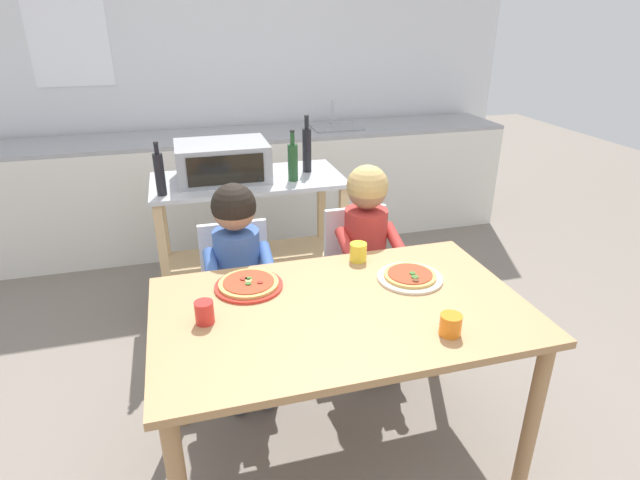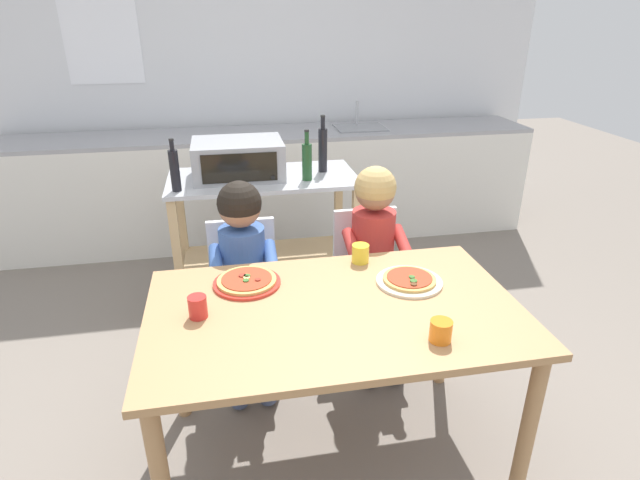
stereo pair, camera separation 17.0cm
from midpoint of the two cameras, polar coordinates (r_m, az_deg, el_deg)
The scene contains 18 objects.
ground_plane at distance 3.31m, azimuth -1.21°, elevation -8.48°, with size 11.25×11.25×0.00m, color slate.
back_wall_tiled at distance 4.54m, azimuth -5.34°, elevation 18.58°, with size 4.76×0.13×2.70m.
kitchen_counter at distance 4.33m, azimuth -4.24°, elevation 6.07°, with size 4.28×0.60×1.09m.
kitchen_island_cart at distance 3.26m, azimuth -4.65°, elevation 2.26°, with size 1.14×0.57×0.86m.
toaster_oven at distance 3.15m, azimuth -7.53°, elevation 8.88°, with size 0.53×0.40×0.22m.
bottle_squat_spirits at distance 3.05m, azimuth 0.16°, elevation 8.78°, with size 0.06×0.06×0.30m.
bottle_tall_green_wine at distance 3.22m, azimuth 1.85°, elevation 10.07°, with size 0.06×0.06×0.35m.
bottle_brown_beer at distance 2.95m, azimuth -14.22°, elevation 7.58°, with size 0.05×0.05×0.30m.
dining_table at distance 2.04m, azimuth 4.03°, elevation -9.82°, with size 1.42×0.87×0.75m.
dining_chair_left at distance 2.67m, azimuth -6.52°, elevation -5.35°, with size 0.36×0.36×0.81m.
dining_chair_right at distance 2.81m, azimuth 7.07°, elevation -3.78°, with size 0.36×0.36×0.81m.
child_in_blue_striped_shirt at distance 2.47m, azimuth -6.53°, elevation -2.30°, with size 0.32×0.42×1.05m.
child_in_red_shirt at distance 2.61m, azimuth 8.06°, elevation -0.52°, with size 0.32×0.42×1.08m.
pizza_plate_red_rimmed at distance 2.14m, azimuth -5.86°, elevation -4.64°, with size 0.28×0.28×0.03m.
pizza_plate_cream at distance 2.19m, azimuth 12.08°, elevation -4.44°, with size 0.27×0.27×0.03m.
drinking_cup_red at distance 1.94m, azimuth -10.95°, elevation -7.34°, with size 0.07×0.07×0.08m, color red.
drinking_cup_orange at distance 1.85m, azimuth 15.85°, elevation -9.72°, with size 0.08×0.08×0.08m, color orange.
drinking_cup_yellow at distance 2.31m, azimuth 6.60°, elevation -1.53°, with size 0.08×0.08×0.08m, color yellow.
Camera 2 is at (-0.37, -1.65, 1.79)m, focal length 28.89 mm.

